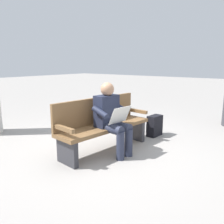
{
  "coord_description": "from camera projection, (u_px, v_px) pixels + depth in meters",
  "views": [
    {
      "loc": [
        2.98,
        2.44,
        1.5
      ],
      "look_at": [
        0.01,
        0.15,
        0.7
      ],
      "focal_mm": 37.7,
      "sensor_mm": 36.0,
      "label": 1
    }
  ],
  "objects": [
    {
      "name": "person_seated",
      "position": [
        111.0,
        117.0,
        3.82
      ],
      "size": [
        0.6,
        0.6,
        1.18
      ],
      "rotation": [
        0.0,
        0.0,
        -0.1
      ],
      "color": "#1E2338",
      "rests_on": "ground"
    },
    {
      "name": "bench_near",
      "position": [
        103.0,
        124.0,
        4.03
      ],
      "size": [
        1.84,
        0.66,
        0.9
      ],
      "rotation": [
        0.0,
        0.0,
        -0.1
      ],
      "color": "brown",
      "rests_on": "ground"
    },
    {
      "name": "ground_plane",
      "position": [
        106.0,
        150.0,
        4.08
      ],
      "size": [
        40.0,
        40.0,
        0.0
      ],
      "primitive_type": "plane",
      "color": "gray"
    },
    {
      "name": "backpack",
      "position": [
        154.0,
        126.0,
        4.84
      ],
      "size": [
        0.35,
        0.25,
        0.43
      ],
      "rotation": [
        0.0,
        0.0,
        3.05
      ],
      "color": "black",
      "rests_on": "ground"
    }
  ]
}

